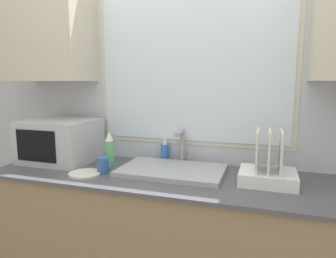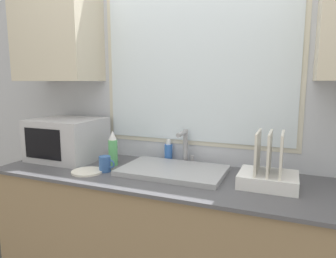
{
  "view_description": "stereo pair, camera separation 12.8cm",
  "coord_description": "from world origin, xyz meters",
  "views": [
    {
      "loc": [
        0.47,
        -1.31,
        1.46
      ],
      "look_at": [
        -0.05,
        0.28,
        1.19
      ],
      "focal_mm": 32.0,
      "sensor_mm": 36.0,
      "label": 1
    },
    {
      "loc": [
        0.59,
        -1.26,
        1.46
      ],
      "look_at": [
        -0.05,
        0.28,
        1.19
      ],
      "focal_mm": 32.0,
      "sensor_mm": 36.0,
      "label": 2
    }
  ],
  "objects": [
    {
      "name": "wall_back",
      "position": [
        0.0,
        0.62,
        1.4
      ],
      "size": [
        6.0,
        0.38,
        2.6
      ],
      "color": "silver",
      "rests_on": "ground_plane"
    },
    {
      "name": "mug_near_sink",
      "position": [
        -0.44,
        0.23,
        0.96
      ],
      "size": [
        0.1,
        0.07,
        0.1
      ],
      "color": "#335999",
      "rests_on": "countertop"
    },
    {
      "name": "countertop",
      "position": [
        0.0,
        0.32,
        0.46
      ],
      "size": [
        2.28,
        0.66,
        0.91
      ],
      "color": "#8C7251",
      "rests_on": "ground_plane"
    },
    {
      "name": "dish_rack",
      "position": [
        0.5,
        0.34,
        0.98
      ],
      "size": [
        0.3,
        0.25,
        0.29
      ],
      "color": "white",
      "rests_on": "countertop"
    },
    {
      "name": "sink_basin",
      "position": [
        -0.05,
        0.36,
        0.93
      ],
      "size": [
        0.62,
        0.39,
        0.03
      ],
      "color": "#9EA0A5",
      "rests_on": "countertop"
    },
    {
      "name": "spray_bottle",
      "position": [
        -0.48,
        0.37,
        1.02
      ],
      "size": [
        0.06,
        0.06,
        0.23
      ],
      "color": "#59B266",
      "rests_on": "countertop"
    },
    {
      "name": "microwave",
      "position": [
        -0.86,
        0.39,
        1.05
      ],
      "size": [
        0.46,
        0.4,
        0.29
      ],
      "color": "#B2B2B7",
      "rests_on": "countertop"
    },
    {
      "name": "faucet",
      "position": [
        -0.04,
        0.57,
        1.05
      ],
      "size": [
        0.08,
        0.16,
        0.23
      ],
      "color": "#99999E",
      "rests_on": "countertop"
    },
    {
      "name": "small_plate",
      "position": [
        -0.53,
        0.17,
        0.92
      ],
      "size": [
        0.19,
        0.19,
        0.01
      ],
      "color": "silver",
      "rests_on": "countertop"
    },
    {
      "name": "soap_bottle",
      "position": [
        -0.17,
        0.59,
        0.98
      ],
      "size": [
        0.05,
        0.05,
        0.15
      ],
      "color": "blue",
      "rests_on": "countertop"
    }
  ]
}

